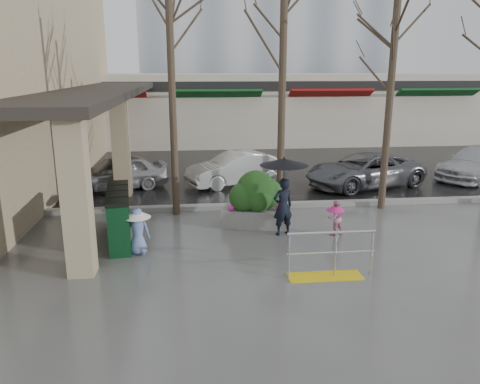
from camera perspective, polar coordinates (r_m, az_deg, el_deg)
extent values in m
plane|color=#51514F|center=(11.18, 2.13, -7.96)|extent=(120.00, 120.00, 0.00)
cube|color=black|center=(32.52, -3.27, 7.22)|extent=(120.00, 36.00, 0.01)
cube|color=gray|center=(14.89, 0.00, -1.74)|extent=(120.00, 0.30, 0.15)
cube|color=#2D2823|center=(18.51, -16.64, 12.08)|extent=(2.80, 18.00, 0.25)
cube|color=tan|center=(10.33, -19.33, -0.49)|extent=(0.55, 0.55, 3.50)
cube|color=tan|center=(16.58, -14.32, 5.45)|extent=(0.55, 0.55, 3.50)
cube|color=beige|center=(28.50, 1.14, 10.19)|extent=(34.00, 6.00, 4.00)
cube|color=maroon|center=(25.74, -16.33, 11.00)|extent=(4.50, 1.68, 0.87)
cube|color=#0F4C1E|center=(25.38, -2.62, 11.52)|extent=(4.50, 1.68, 0.87)
cube|color=maroon|center=(26.41, 10.76, 11.41)|extent=(4.50, 1.68, 0.87)
cube|color=#0F4C1E|center=(28.69, 22.54, 10.82)|extent=(4.50, 1.68, 0.87)
cube|color=black|center=(25.55, 1.96, 12.78)|extent=(34.00, 0.35, 0.50)
cube|color=yellow|center=(10.36, 10.32, -10.07)|extent=(1.60, 0.50, 0.02)
cylinder|color=silver|center=(9.97, 5.99, -7.83)|extent=(0.05, 0.05, 1.00)
cylinder|color=silver|center=(10.22, 11.53, -7.49)|extent=(0.05, 0.05, 1.00)
cylinder|color=silver|center=(10.48, 15.75, -7.19)|extent=(0.05, 0.05, 1.00)
cylinder|color=silver|center=(10.01, 11.13, -4.88)|extent=(1.90, 0.06, 0.06)
cylinder|color=silver|center=(10.17, 11.01, -7.27)|extent=(1.90, 0.04, 0.04)
cylinder|color=#382B21|center=(13.84, -8.24, 10.86)|extent=(0.22, 0.22, 6.80)
cylinder|color=#382B21|center=(14.07, 5.14, 11.42)|extent=(0.22, 0.22, 7.00)
cylinder|color=#382B21|center=(15.07, 17.73, 10.06)|extent=(0.22, 0.22, 6.50)
imported|color=black|center=(12.44, 5.25, -1.79)|extent=(0.65, 0.52, 1.56)
cylinder|color=black|center=(12.24, 5.34, 1.81)|extent=(0.02, 0.02, 0.99)
cone|color=black|center=(12.15, 5.39, 3.66)|extent=(1.28, 1.28, 0.18)
sphere|color=black|center=(12.13, 5.40, 4.17)|extent=(0.05, 0.05, 0.05)
imported|color=pink|center=(12.73, 11.53, -3.09)|extent=(0.55, 0.48, 0.95)
cylinder|color=black|center=(12.67, 11.57, -2.34)|extent=(0.02, 0.02, 0.41)
cone|color=#D92280|center=(12.64, 11.59, -1.84)|extent=(0.49, 0.49, 0.18)
sphere|color=black|center=(12.61, 11.62, -1.36)|extent=(0.05, 0.05, 0.05)
imported|color=#6A82BD|center=(11.44, -12.36, -4.71)|extent=(0.56, 0.37, 1.14)
cylinder|color=black|center=(11.36, -12.44, -3.45)|extent=(0.02, 0.02, 0.53)
cone|color=white|center=(11.30, -12.49, -2.60)|extent=(0.66, 0.66, 0.18)
sphere|color=black|center=(11.27, -12.52, -2.07)|extent=(0.05, 0.05, 0.05)
cube|color=gray|center=(13.31, 1.88, -2.99)|extent=(1.97, 1.28, 0.50)
ellipsoid|color=#163A12|center=(13.10, 1.91, 0.14)|extent=(1.11, 1.00, 1.16)
sphere|color=#163A12|center=(13.00, 0.43, -0.61)|extent=(0.80, 0.80, 0.80)
sphere|color=#163A12|center=(13.33, 3.32, -0.17)|extent=(0.84, 0.84, 0.84)
cube|color=#0D3B1D|center=(11.48, -14.54, -4.50)|extent=(0.57, 0.57, 1.24)
cube|color=black|center=(11.28, -14.77, -1.26)|extent=(0.61, 0.61, 0.09)
cube|color=black|center=(12.07, -14.52, -3.54)|extent=(0.57, 0.57, 1.24)
cube|color=black|center=(11.88, -14.73, -0.44)|extent=(0.61, 0.61, 0.09)
cube|color=#0C351F|center=(12.66, -14.49, -2.68)|extent=(0.57, 0.57, 1.24)
cube|color=black|center=(12.48, -14.69, 0.29)|extent=(0.61, 0.61, 0.09)
cube|color=black|center=(13.26, -14.47, -1.88)|extent=(0.57, 0.57, 1.24)
cube|color=black|center=(13.08, -14.66, 0.95)|extent=(0.61, 0.61, 0.09)
imported|color=#A7A6AB|center=(17.72, -14.85, 2.31)|extent=(3.97, 2.53, 1.26)
imported|color=silver|center=(17.81, -0.44, 2.88)|extent=(4.05, 2.66, 1.26)
imported|color=slate|center=(18.13, 14.94, 2.58)|extent=(4.95, 3.36, 1.26)
imported|color=silver|center=(21.18, 26.90, 3.19)|extent=(4.58, 3.90, 1.26)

